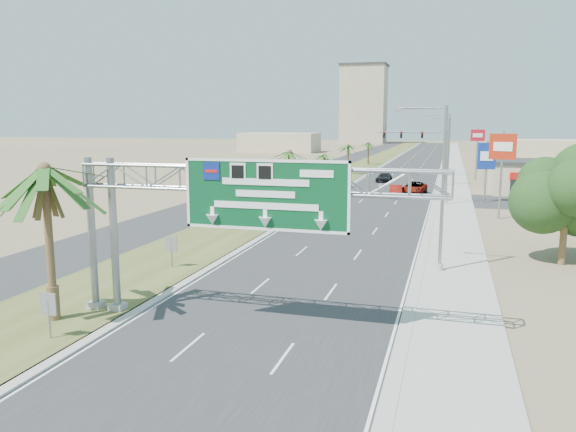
# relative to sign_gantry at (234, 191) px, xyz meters

# --- Properties ---
(road) EXTENTS (12.00, 300.00, 0.02)m
(road) POSITION_rel_sign_gantry_xyz_m (1.06, 100.07, -6.05)
(road) COLOR #28282B
(road) RESTS_ON ground
(sidewalk_right) EXTENTS (4.00, 300.00, 0.10)m
(sidewalk_right) POSITION_rel_sign_gantry_xyz_m (9.56, 100.07, -6.01)
(sidewalk_right) COLOR #9E9B93
(sidewalk_right) RESTS_ON ground
(median_grass) EXTENTS (7.00, 300.00, 0.12)m
(median_grass) POSITION_rel_sign_gantry_xyz_m (-8.94, 100.07, -6.00)
(median_grass) COLOR #434D22
(median_grass) RESTS_ON ground
(opposing_road) EXTENTS (8.00, 300.00, 0.02)m
(opposing_road) POSITION_rel_sign_gantry_xyz_m (-15.94, 100.07, -6.05)
(opposing_road) COLOR #28282B
(opposing_road) RESTS_ON ground
(sign_gantry) EXTENTS (16.75, 1.24, 7.50)m
(sign_gantry) POSITION_rel_sign_gantry_xyz_m (0.00, 0.00, 0.00)
(sign_gantry) COLOR gray
(sign_gantry) RESTS_ON ground
(palm_near) EXTENTS (5.70, 5.70, 8.35)m
(palm_near) POSITION_rel_sign_gantry_xyz_m (-8.14, -1.93, 0.87)
(palm_near) COLOR brown
(palm_near) RESTS_ON ground
(palm_row_b) EXTENTS (3.99, 3.99, 5.95)m
(palm_row_b) POSITION_rel_sign_gantry_xyz_m (-8.44, 22.07, -1.16)
(palm_row_b) COLOR brown
(palm_row_b) RESTS_ON ground
(palm_row_c) EXTENTS (3.99, 3.99, 6.75)m
(palm_row_c) POSITION_rel_sign_gantry_xyz_m (-8.44, 38.07, -0.39)
(palm_row_c) COLOR brown
(palm_row_c) RESTS_ON ground
(palm_row_d) EXTENTS (3.99, 3.99, 5.45)m
(palm_row_d) POSITION_rel_sign_gantry_xyz_m (-8.44, 56.07, -1.64)
(palm_row_d) COLOR brown
(palm_row_d) RESTS_ON ground
(palm_row_e) EXTENTS (3.99, 3.99, 6.15)m
(palm_row_e) POSITION_rel_sign_gantry_xyz_m (-8.44, 75.07, -0.97)
(palm_row_e) COLOR brown
(palm_row_e) RESTS_ON ground
(palm_row_f) EXTENTS (3.99, 3.99, 5.75)m
(palm_row_f) POSITION_rel_sign_gantry_xyz_m (-8.44, 100.07, -1.35)
(palm_row_f) COLOR brown
(palm_row_f) RESTS_ON ground
(streetlight_near) EXTENTS (3.27, 0.44, 10.00)m
(streetlight_near) POSITION_rel_sign_gantry_xyz_m (8.36, 12.07, -1.36)
(streetlight_near) COLOR gray
(streetlight_near) RESTS_ON ground
(streetlight_mid) EXTENTS (3.27, 0.44, 10.00)m
(streetlight_mid) POSITION_rel_sign_gantry_xyz_m (8.36, 42.07, -1.36)
(streetlight_mid) COLOR gray
(streetlight_mid) RESTS_ON ground
(streetlight_far) EXTENTS (3.27, 0.44, 10.00)m
(streetlight_far) POSITION_rel_sign_gantry_xyz_m (8.36, 78.07, -1.36)
(streetlight_far) COLOR gray
(streetlight_far) RESTS_ON ground
(signal_mast) EXTENTS (10.28, 0.71, 8.00)m
(signal_mast) POSITION_rel_sign_gantry_xyz_m (6.23, 62.05, -1.21)
(signal_mast) COLOR gray
(signal_mast) RESTS_ON ground
(store_building) EXTENTS (18.00, 10.00, 4.00)m
(store_building) POSITION_rel_sign_gantry_xyz_m (23.06, 56.07, -4.06)
(store_building) COLOR tan
(store_building) RESTS_ON ground
(oak_near) EXTENTS (4.50, 4.50, 6.80)m
(oak_near) POSITION_rel_sign_gantry_xyz_m (16.06, 16.07, -1.53)
(oak_near) COLOR brown
(oak_near) RESTS_ON ground
(median_signback_a) EXTENTS (0.75, 0.08, 2.08)m
(median_signback_a) POSITION_rel_sign_gantry_xyz_m (-6.74, -3.93, -4.61)
(median_signback_a) COLOR gray
(median_signback_a) RESTS_ON ground
(median_signback_b) EXTENTS (0.75, 0.08, 2.08)m
(median_signback_b) POSITION_rel_sign_gantry_xyz_m (-7.44, 8.07, -4.61)
(median_signback_b) COLOR gray
(median_signback_b) RESTS_ON ground
(tower_distant) EXTENTS (20.00, 16.00, 35.00)m
(tower_distant) POSITION_rel_sign_gantry_xyz_m (-30.94, 240.07, 11.44)
(tower_distant) COLOR tan
(tower_distant) RESTS_ON ground
(building_distant_left) EXTENTS (24.00, 14.00, 6.00)m
(building_distant_left) POSITION_rel_sign_gantry_xyz_m (-43.94, 150.07, -3.06)
(building_distant_left) COLOR tan
(building_distant_left) RESTS_ON ground
(building_distant_right) EXTENTS (20.00, 12.00, 5.00)m
(building_distant_right) POSITION_rel_sign_gantry_xyz_m (31.06, 130.07, -3.56)
(building_distant_right) COLOR tan
(building_distant_right) RESTS_ON ground
(car_left_lane) EXTENTS (2.41, 5.16, 1.71)m
(car_left_lane) POSITION_rel_sign_gantry_xyz_m (-4.39, 24.70, -5.20)
(car_left_lane) COLOR black
(car_left_lane) RESTS_ON ground
(car_mid_lane) EXTENTS (1.93, 4.52, 1.45)m
(car_mid_lane) POSITION_rel_sign_gantry_xyz_m (2.56, 47.28, -5.33)
(car_mid_lane) COLOR maroon
(car_mid_lane) RESTS_ON ground
(car_right_lane) EXTENTS (3.30, 5.92, 1.57)m
(car_right_lane) POSITION_rel_sign_gantry_xyz_m (4.56, 50.49, -5.27)
(car_right_lane) COLOR gray
(car_right_lane) RESTS_ON ground
(car_far) EXTENTS (2.40, 4.83, 1.35)m
(car_far) POSITION_rel_sign_gantry_xyz_m (-0.92, 65.12, -5.38)
(car_far) COLOR black
(car_far) RESTS_ON ground
(pole_sign_red_near) EXTENTS (2.41, 0.82, 8.23)m
(pole_sign_red_near) POSITION_rel_sign_gantry_xyz_m (13.54, 33.64, 0.35)
(pole_sign_red_near) COLOR gray
(pole_sign_red_near) RESTS_ON ground
(pole_sign_blue) EXTENTS (2.02, 0.50, 7.02)m
(pole_sign_blue) POSITION_rel_sign_gantry_xyz_m (12.82, 44.92, -0.97)
(pole_sign_blue) COLOR gray
(pole_sign_blue) RESTS_ON ground
(pole_sign_red_far) EXTENTS (2.20, 0.88, 8.22)m
(pole_sign_red_far) POSITION_rel_sign_gantry_xyz_m (12.82, 71.61, 0.43)
(pole_sign_red_far) COLOR gray
(pole_sign_red_far) RESTS_ON ground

